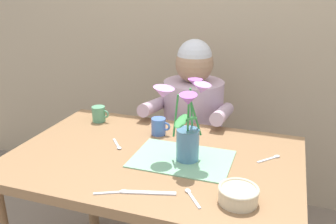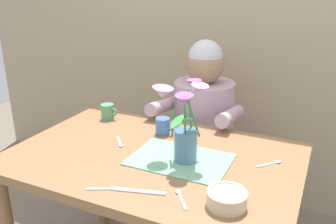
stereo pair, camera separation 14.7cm
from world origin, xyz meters
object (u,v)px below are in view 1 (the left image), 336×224
(seated_person, at_px, (193,137))
(tea_cup, at_px, (159,126))
(dinner_knife, at_px, (149,193))
(coffee_cup, at_px, (99,114))
(flower_vase, at_px, (186,123))
(ceramic_bowl, at_px, (238,194))

(seated_person, bearing_deg, tea_cup, -97.90)
(dinner_knife, relative_size, tea_cup, 2.04)
(dinner_knife, relative_size, coffee_cup, 2.04)
(flower_vase, xyz_separation_m, coffee_cup, (-0.54, 0.27, -0.12))
(dinner_knife, height_order, tea_cup, tea_cup)
(ceramic_bowl, distance_m, tea_cup, 0.62)
(ceramic_bowl, bearing_deg, flower_vase, 137.38)
(ceramic_bowl, height_order, coffee_cup, coffee_cup)
(coffee_cup, bearing_deg, flower_vase, -26.16)
(coffee_cup, height_order, tea_cup, same)
(seated_person, relative_size, ceramic_bowl, 8.35)
(coffee_cup, relative_size, tea_cup, 1.00)
(ceramic_bowl, distance_m, dinner_knife, 0.30)
(seated_person, bearing_deg, dinner_knife, -84.02)
(seated_person, distance_m, tea_cup, 0.46)
(seated_person, bearing_deg, coffee_cup, -139.12)
(tea_cup, bearing_deg, coffee_cup, 170.79)
(seated_person, xyz_separation_m, coffee_cup, (-0.41, -0.35, 0.22))
(dinner_knife, height_order, coffee_cup, coffee_cup)
(seated_person, relative_size, flower_vase, 3.45)
(tea_cup, bearing_deg, seated_person, 81.36)
(ceramic_bowl, xyz_separation_m, coffee_cup, (-0.79, 0.50, 0.01))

